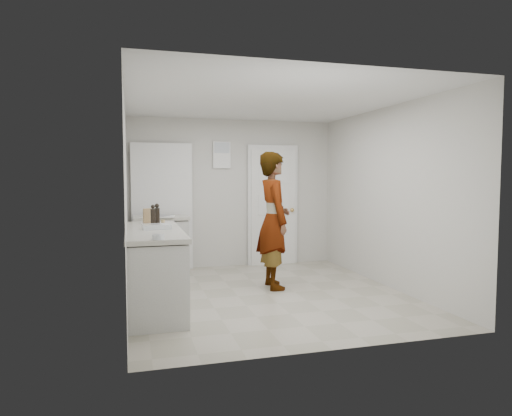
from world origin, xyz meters
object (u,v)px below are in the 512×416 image
object	(u,v)px
spice_jar	(163,223)
person	(274,220)
oil_cruet_b	(153,216)
cake_mix_box	(148,216)
oil_cruet_a	(157,215)
baking_dish	(157,227)
egg_bowl	(158,237)

from	to	relation	value
spice_jar	person	bearing A→B (deg)	7.26
person	oil_cruet_b	size ratio (longest dim) A/B	7.03
cake_mix_box	oil_cruet_a	size ratio (longest dim) A/B	0.71
oil_cruet_b	cake_mix_box	bearing A→B (deg)	96.55
baking_dish	spice_jar	bearing A→B (deg)	73.71
spice_jar	baking_dish	xyz separation A→B (m)	(-0.10, -0.34, -0.01)
person	egg_bowl	bearing A→B (deg)	132.52
oil_cruet_b	baking_dish	world-z (taller)	oil_cruet_b
spice_jar	egg_bowl	bearing A→B (deg)	-96.13
spice_jar	baking_dish	size ratio (longest dim) A/B	0.22
person	cake_mix_box	xyz separation A→B (m)	(-1.68, 0.19, 0.08)
cake_mix_box	oil_cruet_b	size ratio (longest dim) A/B	0.72
oil_cruet_a	cake_mix_box	bearing A→B (deg)	115.46
oil_cruet_b	egg_bowl	xyz separation A→B (m)	(-0.01, -1.23, -0.10)
cake_mix_box	egg_bowl	bearing A→B (deg)	-105.23
oil_cruet_b	baking_dish	bearing A→B (deg)	-85.89
person	baking_dish	world-z (taller)	person
person	oil_cruet_a	world-z (taller)	person
cake_mix_box	oil_cruet_a	bearing A→B (deg)	-80.98
cake_mix_box	baking_dish	bearing A→B (deg)	-101.00
spice_jar	oil_cruet_a	world-z (taller)	oil_cruet_a
oil_cruet_b	egg_bowl	distance (m)	1.23
person	oil_cruet_b	xyz separation A→B (m)	(-1.63, -0.20, 0.12)
person	oil_cruet_a	size ratio (longest dim) A/B	6.93
cake_mix_box	oil_cruet_b	distance (m)	0.40
spice_jar	oil_cruet_b	bearing A→B (deg)	-176.30
cake_mix_box	baking_dish	distance (m)	0.73
oil_cruet_b	person	bearing A→B (deg)	6.99
person	cake_mix_box	world-z (taller)	person
egg_bowl	person	bearing A→B (deg)	41.06
spice_jar	oil_cruet_a	distance (m)	0.20
person	spice_jar	world-z (taller)	person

